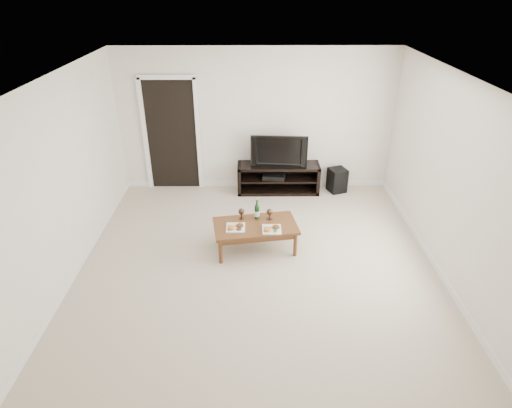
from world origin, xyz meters
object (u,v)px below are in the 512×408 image
object	(u,v)px
television	(279,150)
subwoofer	(337,180)
media_console	(278,178)
coffee_table	(255,237)

from	to	relation	value
television	subwoofer	xyz separation A→B (m)	(1.11, 0.01, -0.62)
media_console	coffee_table	bearing A→B (deg)	-102.87
subwoofer	coffee_table	size ratio (longest dim) A/B	0.37
media_console	coffee_table	xyz separation A→B (m)	(-0.44, -1.94, -0.07)
coffee_table	media_console	bearing A→B (deg)	77.13
media_console	coffee_table	distance (m)	1.99
subwoofer	coffee_table	xyz separation A→B (m)	(-1.56, -1.95, -0.02)
subwoofer	television	bearing A→B (deg)	161.46
media_console	coffee_table	world-z (taller)	media_console
subwoofer	coffee_table	distance (m)	2.50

